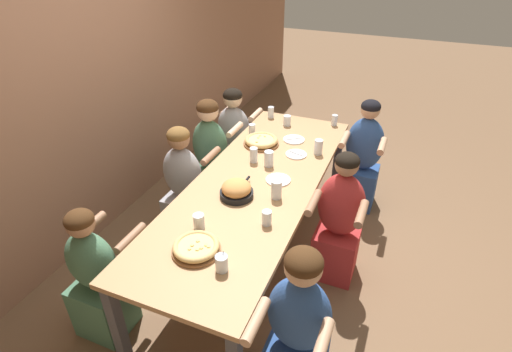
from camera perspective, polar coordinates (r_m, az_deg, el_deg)
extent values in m
plane|color=brown|center=(3.65, 0.00, -10.71)|extent=(18.00, 18.00, 0.00)
cube|color=#9E7056|center=(3.66, -23.46, 15.59)|extent=(10.00, 0.06, 3.20)
cube|color=tan|center=(3.20, 0.00, -1.06)|extent=(2.73, 0.94, 0.04)
cube|color=#4C4C51|center=(4.39, 11.53, 2.35)|extent=(0.07, 0.07, 0.71)
cube|color=#4C4C51|center=(2.82, -19.23, -19.37)|extent=(0.07, 0.07, 0.71)
cube|color=#4C4C51|center=(4.57, 1.47, 4.33)|extent=(0.07, 0.07, 0.71)
cylinder|color=brown|center=(3.74, 0.75, 4.66)|extent=(0.33, 0.33, 0.02)
torus|color=#DBB26B|center=(3.73, 0.75, 5.14)|extent=(0.31, 0.31, 0.04)
cylinder|color=#E5C675|center=(3.73, 0.75, 5.04)|extent=(0.25, 0.25, 0.04)
cylinder|color=#E5C166|center=(3.74, 0.31, 5.53)|extent=(0.02, 0.02, 0.01)
cylinder|color=#E5C166|center=(3.77, 1.28, 5.70)|extent=(0.02, 0.02, 0.01)
cylinder|color=#E5C166|center=(3.66, 0.10, 4.90)|extent=(0.02, 0.02, 0.01)
cylinder|color=#E5C166|center=(3.78, 0.58, 5.82)|extent=(0.02, 0.02, 0.01)
cylinder|color=brown|center=(2.57, -8.50, -10.45)|extent=(0.31, 0.31, 0.02)
torus|color=#DBB26B|center=(2.55, -8.56, -9.90)|extent=(0.29, 0.29, 0.04)
cylinder|color=#E5C675|center=(2.55, -8.55, -10.01)|extent=(0.24, 0.24, 0.03)
cylinder|color=#E5C166|center=(2.52, -9.48, -10.19)|extent=(0.02, 0.02, 0.01)
cylinder|color=#E5C166|center=(2.53, -7.15, -9.71)|extent=(0.02, 0.02, 0.01)
cylinder|color=#E5C166|center=(2.54, -9.12, -9.70)|extent=(0.02, 0.02, 0.01)
cylinder|color=#E5C166|center=(2.51, -7.82, -10.10)|extent=(0.02, 0.02, 0.01)
cylinder|color=#E5C166|center=(2.52, -6.79, -9.96)|extent=(0.02, 0.02, 0.01)
cylinder|color=#E5C166|center=(2.51, -8.39, -10.31)|extent=(0.02, 0.02, 0.01)
cylinder|color=#E5C166|center=(2.56, -8.32, -9.14)|extent=(0.02, 0.02, 0.01)
cylinder|color=black|center=(3.01, -2.79, -2.55)|extent=(0.25, 0.25, 0.05)
cylinder|color=black|center=(3.14, -1.39, -0.61)|extent=(0.11, 0.02, 0.02)
ellipsoid|color=#D68E4C|center=(2.98, -2.81, -1.74)|extent=(0.22, 0.22, 0.12)
cylinder|color=white|center=(3.84, 5.43, 5.20)|extent=(0.20, 0.20, 0.01)
cube|color=#B7B7BC|center=(3.83, 5.44, 5.32)|extent=(0.10, 0.12, 0.01)
cylinder|color=white|center=(3.20, 3.19, -0.55)|extent=(0.20, 0.20, 0.01)
cube|color=#B7B7BC|center=(3.20, 3.20, -0.42)|extent=(0.14, 0.01, 0.01)
cylinder|color=white|center=(3.58, 5.76, 3.10)|extent=(0.19, 0.19, 0.01)
cube|color=#B7B7BC|center=(3.58, 5.77, 3.22)|extent=(0.05, 0.13, 0.01)
cylinder|color=silver|center=(2.40, -4.94, -12.31)|extent=(0.08, 0.08, 0.11)
cylinder|color=#1EA8DB|center=(2.41, -4.92, -12.57)|extent=(0.07, 0.07, 0.08)
cylinder|color=black|center=(2.41, -4.76, -11.82)|extent=(0.00, 0.02, 0.13)
cylinder|color=silver|center=(4.12, 4.47, 7.91)|extent=(0.08, 0.08, 0.10)
cylinder|color=silver|center=(4.13, 4.45, 7.63)|extent=(0.07, 0.07, 0.06)
cylinder|color=silver|center=(4.29, 2.14, 9.10)|extent=(0.06, 0.06, 0.12)
cylinder|color=black|center=(4.30, 2.14, 8.79)|extent=(0.06, 0.06, 0.07)
cylinder|color=silver|center=(2.72, 1.54, -5.99)|extent=(0.07, 0.07, 0.11)
cylinder|color=silver|center=(2.73, 1.54, -6.26)|extent=(0.06, 0.06, 0.07)
cylinder|color=silver|center=(3.37, 1.84, 2.49)|extent=(0.08, 0.08, 0.14)
cylinder|color=silver|center=(3.38, 1.83, 2.17)|extent=(0.07, 0.07, 0.10)
cylinder|color=silver|center=(3.92, -0.56, 6.69)|extent=(0.06, 0.06, 0.11)
cylinder|color=black|center=(3.92, -0.56, 6.44)|extent=(0.06, 0.06, 0.07)
cylinder|color=silver|center=(3.60, 8.91, 4.11)|extent=(0.07, 0.07, 0.14)
cylinder|color=black|center=(3.61, 8.87, 3.65)|extent=(0.07, 0.07, 0.07)
cylinder|color=silver|center=(3.43, -0.34, 3.03)|extent=(0.07, 0.07, 0.13)
cylinder|color=silver|center=(3.44, -0.34, 2.69)|extent=(0.06, 0.06, 0.09)
cylinder|color=silver|center=(4.19, 11.15, 7.84)|extent=(0.06, 0.06, 0.11)
cylinder|color=black|center=(4.19, 11.12, 7.61)|extent=(0.05, 0.05, 0.07)
cylinder|color=silver|center=(2.72, -8.15, -6.45)|extent=(0.08, 0.08, 0.11)
cylinder|color=black|center=(2.72, -8.13, -6.68)|extent=(0.07, 0.07, 0.08)
cylinder|color=silver|center=(2.97, 2.94, -1.93)|extent=(0.08, 0.08, 0.15)
ellipsoid|color=#2D5193|center=(2.32, 6.20, -19.06)|extent=(0.24, 0.36, 0.52)
sphere|color=tan|center=(2.05, 6.79, -12.82)|extent=(0.20, 0.20, 0.20)
ellipsoid|color=#422814|center=(2.03, 6.85, -12.12)|extent=(0.20, 0.20, 0.14)
cylinder|color=tan|center=(2.09, 9.44, -22.56)|extent=(0.28, 0.06, 0.06)
cylinder|color=tan|center=(2.14, 0.00, -19.99)|extent=(0.28, 0.06, 0.06)
cube|color=#99999E|center=(4.53, -3.05, 1.93)|extent=(0.32, 0.34, 0.42)
ellipsoid|color=#99999E|center=(4.33, -3.22, 7.01)|extent=(0.24, 0.36, 0.46)
sphere|color=beige|center=(4.20, -3.35, 11.02)|extent=(0.20, 0.20, 0.20)
ellipsoid|color=black|center=(4.19, -3.37, 11.46)|extent=(0.20, 0.20, 0.14)
cylinder|color=beige|center=(4.53, -4.12, 9.38)|extent=(0.28, 0.06, 0.06)
cylinder|color=beige|center=(4.40, -0.06, 8.75)|extent=(0.28, 0.06, 0.06)
cube|color=#B22D2D|center=(3.39, 11.17, -10.69)|extent=(0.32, 0.34, 0.42)
ellipsoid|color=#B22D2D|center=(3.09, 12.09, -4.07)|extent=(0.24, 0.36, 0.54)
sphere|color=#9E7051|center=(2.90, 12.87, 1.60)|extent=(0.17, 0.17, 0.17)
ellipsoid|color=black|center=(2.89, 12.94, 2.12)|extent=(0.18, 0.18, 0.12)
cylinder|color=#9E7051|center=(2.84, 14.85, -5.23)|extent=(0.28, 0.06, 0.06)
cylinder|color=#9E7051|center=(2.88, 8.18, -3.78)|extent=(0.28, 0.06, 0.06)
cube|color=#477556|center=(3.15, -20.82, -16.93)|extent=(0.32, 0.34, 0.42)
ellipsoid|color=#477556|center=(2.85, -22.50, -11.10)|extent=(0.24, 0.36, 0.44)
sphere|color=#9E7051|center=(2.66, -23.84, -6.26)|extent=(0.18, 0.18, 0.18)
ellipsoid|color=#422814|center=(2.64, -23.98, -5.73)|extent=(0.18, 0.18, 0.12)
cylinder|color=#9E7051|center=(3.01, -22.64, -6.55)|extent=(0.28, 0.06, 0.06)
cylinder|color=#9E7051|center=(2.80, -17.48, -8.45)|extent=(0.28, 0.06, 0.06)
cube|color=#2D5193|center=(4.25, 14.38, -1.37)|extent=(0.32, 0.34, 0.42)
ellipsoid|color=#2D5193|center=(4.01, 15.30, 4.42)|extent=(0.24, 0.36, 0.54)
sphere|color=tan|center=(3.87, 16.05, 9.10)|extent=(0.18, 0.18, 0.18)
ellipsoid|color=black|center=(3.85, 16.12, 9.53)|extent=(0.18, 0.18, 0.12)
cylinder|color=tan|center=(3.77, 17.59, 4.11)|extent=(0.28, 0.06, 0.06)
cylinder|color=tan|center=(3.80, 12.51, 5.12)|extent=(0.28, 0.06, 0.06)
cube|color=#99999E|center=(3.78, -9.75, -5.44)|extent=(0.32, 0.34, 0.42)
ellipsoid|color=#99999E|center=(3.52, -10.42, 0.47)|extent=(0.24, 0.36, 0.49)
sphere|color=#9E7051|center=(3.36, -10.97, 5.32)|extent=(0.19, 0.19, 0.19)
ellipsoid|color=brown|center=(3.35, -11.03, 5.83)|extent=(0.19, 0.19, 0.13)
cylinder|color=#9E7051|center=(3.71, -11.17, 3.81)|extent=(0.28, 0.06, 0.06)
cylinder|color=#9E7051|center=(3.54, -6.49, 2.87)|extent=(0.28, 0.06, 0.06)
cube|color=#477556|center=(4.13, -6.18, -1.52)|extent=(0.32, 0.34, 0.42)
ellipsoid|color=#477556|center=(3.89, -6.58, 4.35)|extent=(0.24, 0.36, 0.53)
sphere|color=beige|center=(3.73, -6.92, 9.25)|extent=(0.20, 0.20, 0.20)
ellipsoid|color=#422814|center=(3.72, -6.96, 9.75)|extent=(0.21, 0.21, 0.14)
cylinder|color=beige|center=(4.08, -7.45, 7.36)|extent=(0.28, 0.06, 0.06)
cylinder|color=beige|center=(3.93, -3.05, 6.62)|extent=(0.28, 0.06, 0.06)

